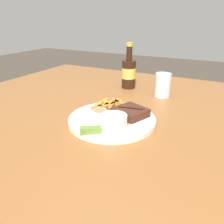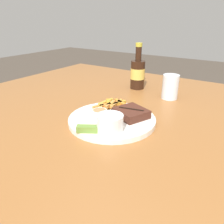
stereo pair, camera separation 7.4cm
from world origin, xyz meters
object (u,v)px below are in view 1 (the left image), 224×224
(dipping_sauce_cup, at_px, (100,114))
(drinking_glass, at_px, (163,85))
(pickle_spear, at_px, (92,130))
(steak_portion, at_px, (131,112))
(fork_utensil, at_px, (99,110))
(coleslaw_cup, at_px, (114,122))
(beer_bottle, at_px, (129,72))
(dinner_plate, at_px, (112,120))

(dipping_sauce_cup, height_order, drinking_glass, drinking_glass)
(pickle_spear, xyz_separation_m, drinking_glass, (0.08, 0.47, 0.03))
(dipping_sauce_cup, bearing_deg, pickle_spear, -73.65)
(steak_portion, relative_size, fork_utensil, 1.03)
(steak_portion, relative_size, coleslaw_cup, 1.63)
(steak_portion, relative_size, beer_bottle, 0.58)
(steak_portion, height_order, fork_utensil, steak_portion)
(beer_bottle, bearing_deg, fork_utensil, -83.77)
(pickle_spear, bearing_deg, drinking_glass, 80.05)
(steak_portion, bearing_deg, coleslaw_cup, -90.52)
(dinner_plate, relative_size, steak_portion, 2.29)
(steak_portion, distance_m, drinking_glass, 0.30)
(pickle_spear, xyz_separation_m, beer_bottle, (-0.11, 0.52, 0.05))
(steak_portion, xyz_separation_m, fork_utensil, (-0.12, -0.01, -0.01))
(pickle_spear, relative_size, drinking_glass, 0.70)
(fork_utensil, xyz_separation_m, beer_bottle, (-0.04, 0.36, 0.06))
(pickle_spear, relative_size, fork_utensil, 0.59)
(dinner_plate, height_order, coleslaw_cup, coleslaw_cup)
(dinner_plate, distance_m, drinking_glass, 0.35)
(dipping_sauce_cup, xyz_separation_m, fork_utensil, (-0.04, 0.06, -0.02))
(beer_bottle, distance_m, drinking_glass, 0.20)
(coleslaw_cup, relative_size, beer_bottle, 0.36)
(dipping_sauce_cup, relative_size, fork_utensil, 0.39)
(dinner_plate, relative_size, dipping_sauce_cup, 5.99)
(steak_portion, xyz_separation_m, pickle_spear, (-0.05, -0.17, -0.00))
(dinner_plate, xyz_separation_m, beer_bottle, (-0.11, 0.40, 0.07))
(coleslaw_cup, relative_size, fork_utensil, 0.63)
(dinner_plate, bearing_deg, dipping_sauce_cup, -135.36)
(pickle_spear, height_order, drinking_glass, drinking_glass)
(steak_portion, bearing_deg, dinner_plate, -140.76)
(dinner_plate, relative_size, coleslaw_cup, 3.73)
(coleslaw_cup, bearing_deg, beer_bottle, 108.41)
(steak_portion, distance_m, beer_bottle, 0.39)
(dinner_plate, xyz_separation_m, coleslaw_cup, (0.05, -0.09, 0.04))
(steak_portion, height_order, drinking_glass, drinking_glass)
(steak_portion, bearing_deg, fork_utensil, -176.00)
(drinking_glass, bearing_deg, coleslaw_cup, -93.91)
(dinner_plate, bearing_deg, pickle_spear, -91.27)
(fork_utensil, height_order, drinking_glass, drinking_glass)
(coleslaw_cup, height_order, pickle_spear, coleslaw_cup)
(pickle_spear, bearing_deg, beer_bottle, 101.71)
(pickle_spear, distance_m, drinking_glass, 0.47)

